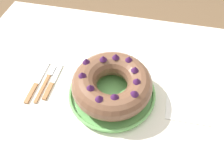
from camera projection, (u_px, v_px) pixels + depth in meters
name	position (u px, v px, depth m)	size (l,w,h in m)	color
ground_plane	(109.00, 158.00, 1.42)	(8.00, 8.00, 0.00)	brown
dining_table	(108.00, 106.00, 0.90)	(1.27, 0.97, 0.75)	silver
serving_dish	(112.00, 93.00, 0.81)	(0.32, 0.32, 0.03)	#6BB760
bundt_cake	(112.00, 84.00, 0.76)	(0.28, 0.28, 0.11)	brown
fork	(47.00, 80.00, 0.86)	(0.02, 0.19, 0.01)	#936038
serving_knife	(36.00, 84.00, 0.85)	(0.02, 0.20, 0.01)	#936038
cake_knife	(52.00, 84.00, 0.85)	(0.02, 0.18, 0.01)	#936038
napkin	(188.00, 109.00, 0.78)	(0.16, 0.11, 0.00)	white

